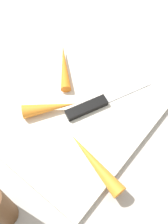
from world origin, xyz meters
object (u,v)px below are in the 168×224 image
object	(u,v)px
carrot_shortest	(50,108)
carrot_longest	(95,163)
cutting_board	(84,113)
carrot_medium	(64,67)
knife	(91,105)

from	to	relation	value
carrot_shortest	carrot_longest	distance (m)	0.15
cutting_board	carrot_medium	xyz separation A→B (m)	(-0.06, -0.10, 0.02)
carrot_longest	carrot_medium	distance (m)	0.23
cutting_board	carrot_medium	bearing A→B (deg)	-118.73
knife	carrot_longest	xyz separation A→B (m)	(0.10, 0.08, 0.01)
knife	carrot_longest	bearing A→B (deg)	-114.27
knife	carrot_longest	distance (m)	0.13
cutting_board	carrot_medium	distance (m)	0.12
cutting_board	carrot_shortest	size ratio (longest dim) A/B	3.28
knife	carrot_shortest	xyz separation A→B (m)	(0.06, -0.06, 0.01)
carrot_longest	carrot_medium	world-z (taller)	carrot_longest
knife	cutting_board	bearing A→B (deg)	-163.90
knife	carrot_longest	world-z (taller)	carrot_longest
cutting_board	carrot_shortest	world-z (taller)	carrot_shortest
cutting_board	carrot_longest	distance (m)	0.12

